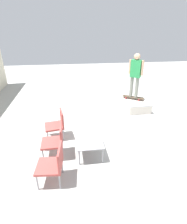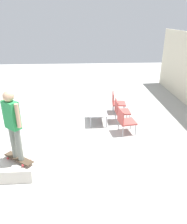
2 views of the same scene
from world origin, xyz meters
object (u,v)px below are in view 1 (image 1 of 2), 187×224
at_px(coffee_table, 89,140).
at_px(patio_chair_left, 53,163).
at_px(skateboard_on_ramp, 133,97).
at_px(patio_chair_right, 57,123).
at_px(person_skater, 136,72).
at_px(skate_ramp_box, 135,105).
at_px(patio_chair_center, 56,140).

bearing_deg(coffee_table, patio_chair_left, 135.42).
xyz_separation_m(skateboard_on_ramp, patio_chair_right, (-1.87, 2.97, 0.05)).
bearing_deg(patio_chair_right, person_skater, 113.14).
bearing_deg(person_skater, skateboard_on_ramp, -95.23).
height_order(skate_ramp_box, person_skater, person_skater).
xyz_separation_m(coffee_table, patio_chair_left, (-0.84, 0.83, 0.08)).
distance_m(skateboard_on_ramp, person_skater, 1.02).
bearing_deg(skate_ramp_box, patio_chair_right, 119.16).
distance_m(patio_chair_left, patio_chair_center, 0.84).
bearing_deg(skateboard_on_ramp, person_skater, 80.43).
bearing_deg(patio_chair_center, patio_chair_left, -0.66).
xyz_separation_m(patio_chair_left, patio_chair_right, (1.68, 0.00, 0.00)).
bearing_deg(patio_chair_right, skate_ramp_box, 110.12).
distance_m(coffee_table, patio_chair_center, 0.83).
relative_size(patio_chair_left, patio_chair_center, 1.00).
relative_size(skate_ramp_box, person_skater, 0.70).
relative_size(skate_ramp_box, patio_chair_right, 1.40).
bearing_deg(person_skater, skate_ramp_box, 150.44).
height_order(skate_ramp_box, skateboard_on_ramp, skateboard_on_ramp).
bearing_deg(skateboard_on_ramp, skate_ramp_box, 146.11).
distance_m(coffee_table, patio_chair_right, 1.18).
bearing_deg(skate_ramp_box, patio_chair_center, 129.90).
distance_m(skate_ramp_box, skateboard_on_ramp, 0.32).
relative_size(person_skater, patio_chair_right, 2.00).
xyz_separation_m(skate_ramp_box, person_skater, (0.18, 0.07, 1.27)).
bearing_deg(patio_chair_left, patio_chair_center, -174.68).
relative_size(skateboard_on_ramp, patio_chair_right, 0.95).
distance_m(skateboard_on_ramp, patio_chair_right, 3.51).
bearing_deg(skateboard_on_ramp, patio_chair_right, 67.61).
bearing_deg(coffee_table, skate_ramp_box, -41.03).
distance_m(skate_ramp_box, coffee_table, 3.37).
xyz_separation_m(skateboard_on_ramp, patio_chair_left, (-3.55, 2.97, 0.05)).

